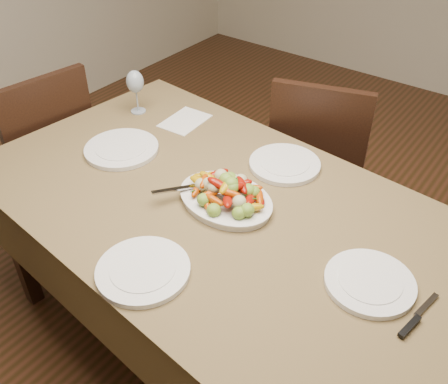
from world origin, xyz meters
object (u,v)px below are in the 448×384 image
chair_far (319,161)px  chair_left (40,157)px  plate_far (285,164)px  plate_left (122,149)px  serving_platter (226,201)px  plate_right (370,283)px  wine_glass (136,91)px  plate_near (143,271)px  dining_table (224,283)px

chair_far → chair_left: bearing=18.0°
plate_far → plate_left: bearing=-152.6°
chair_far → serving_platter: (0.04, -0.82, 0.30)m
chair_left → serving_platter: bearing=96.5°
plate_right → wine_glass: 1.30m
plate_near → plate_left: bearing=141.4°
chair_left → wine_glass: size_ratio=4.64×
serving_platter → plate_right: 0.55m
chair_left → wine_glass: bearing=128.0°
chair_far → chair_left: (-1.11, -0.79, 0.00)m
plate_right → wine_glass: wine_glass is taller
dining_table → plate_near: 0.55m
chair_far → chair_left: size_ratio=1.00×
dining_table → plate_left: size_ratio=6.36×
wine_glass → plate_right: bearing=-15.2°
dining_table → chair_far: bearing=93.4°
plate_far → serving_platter: bearing=-97.9°
chair_far → plate_left: (-0.48, -0.80, 0.29)m
plate_far → wine_glass: size_ratio=1.30×
serving_platter → plate_left: serving_platter is taller
plate_far → plate_near: bearing=-93.4°
plate_left → wine_glass: (-0.18, 0.27, 0.09)m
serving_platter → plate_right: bearing=-5.2°
serving_platter → wine_glass: size_ratio=1.65×
plate_near → chair_far: bearing=92.2°
plate_right → chair_left: bearing=177.5°
serving_platter → plate_far: bearing=82.1°
plate_left → plate_right: size_ratio=1.13×
dining_table → plate_left: (-0.53, 0.03, 0.39)m
plate_near → dining_table: bearing=89.4°
dining_table → chair_left: 1.16m
serving_platter → plate_near: serving_platter is taller
plate_far → plate_near: size_ratio=0.97×
dining_table → chair_far: (-0.05, 0.84, 0.10)m
chair_left → plate_far: size_ratio=3.55×
dining_table → plate_far: size_ratio=6.88×
dining_table → wine_glass: (-0.71, 0.31, 0.48)m
chair_far → plate_far: (0.09, -0.51, 0.29)m
chair_left → plate_left: bearing=97.2°
chair_left → plate_left: chair_left is taller
serving_platter → plate_right: size_ratio=1.32×
chair_far → dining_table: bearing=75.8°
chair_far → plate_right: chair_far is taller
chair_left → plate_left: 0.69m
plate_left → plate_right: bearing=-3.7°
dining_table → chair_left: (-1.16, 0.04, 0.10)m
chair_far → plate_left: bearing=41.4°
plate_left → wine_glass: bearing=123.1°
wine_glass → plate_near: bearing=-44.5°
dining_table → plate_right: 0.67m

